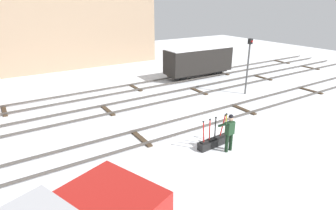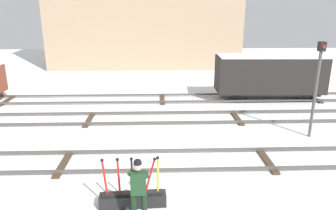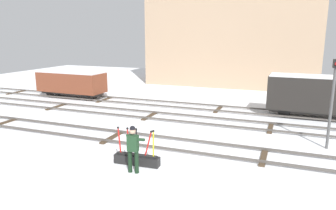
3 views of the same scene
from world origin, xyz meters
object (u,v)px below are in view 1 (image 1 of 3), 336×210
at_px(rail_worker, 229,130).
at_px(freight_car_near_switch, 198,61).
at_px(switch_lever_frame, 214,141).
at_px(signal_post, 248,61).

bearing_deg(rail_worker, freight_car_near_switch, 54.20).
xyz_separation_m(switch_lever_frame, signal_post, (6.98, 4.57, 2.13)).
bearing_deg(switch_lever_frame, freight_car_near_switch, 51.73).
bearing_deg(rail_worker, switch_lever_frame, 103.81).
distance_m(signal_post, freight_car_near_switch, 5.57).
distance_m(switch_lever_frame, rail_worker, 1.01).
bearing_deg(switch_lever_frame, signal_post, 29.89).
height_order(rail_worker, freight_car_near_switch, freight_car_near_switch).
xyz_separation_m(signal_post, freight_car_near_switch, (0.06, 5.49, -0.93)).
bearing_deg(signal_post, switch_lever_frame, -146.83).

